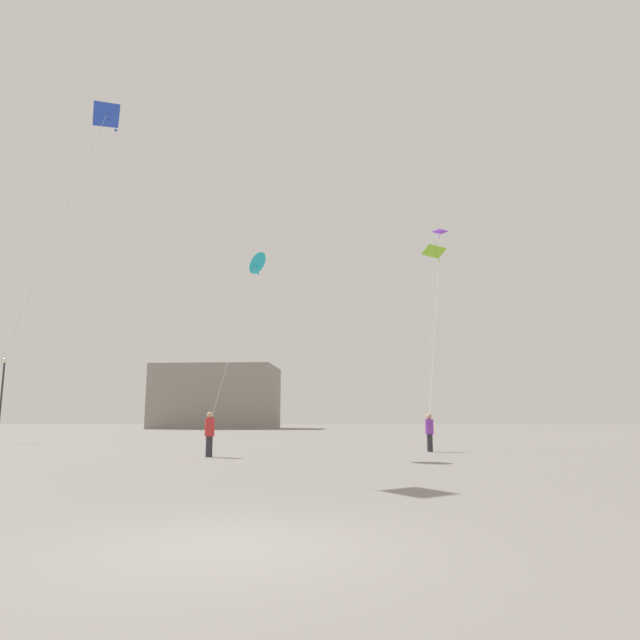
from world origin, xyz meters
TOP-DOWN VIEW (x-y plane):
  - ground_plane at (0.00, 0.00)m, footprint 300.00×300.00m
  - person_in_red at (-4.17, 16.25)m, footprint 0.39×0.39m
  - person_in_purple at (5.24, 20.44)m, footprint 0.38×0.38m
  - kite_cyan_diamond at (-2.69, 18.06)m, footprint 2.01×2.46m
  - kite_lime_delta at (6.35, 24.35)m, footprint 1.82×4.67m
  - kite_cobalt_delta at (-7.52, 12.13)m, footprint 3.81×1.51m
  - kite_violet_delta at (8.38, 34.42)m, footprint 3.86×15.18m
  - building_left_hall at (-19.00, 83.28)m, footprint 18.40×13.96m
  - lamppost_east at (-21.31, 29.90)m, footprint 0.36×0.36m

SIDE VIEW (x-z plane):
  - ground_plane at x=0.00m, z-range 0.00..0.00m
  - person_in_purple at x=5.24m, z-range 0.08..1.84m
  - person_in_red at x=-4.17m, z-range 0.09..1.88m
  - lamppost_east at x=-21.31m, z-range 0.89..6.39m
  - building_left_hall at x=-19.00m, z-range 0.00..9.68m
  - kite_cyan_diamond at x=-2.69m, z-range 4.62..12.37m
  - kite_lime_delta at x=6.35m, z-range 5.72..15.53m
  - kite_cobalt_delta at x=-7.52m, z-range 6.60..18.24m
  - kite_violet_delta at x=8.38m, z-range 7.44..22.03m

